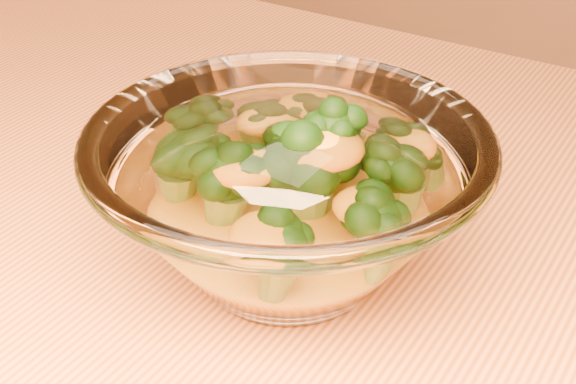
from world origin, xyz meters
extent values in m
cube|color=#CE783D|center=(0.00, 0.00, 0.73)|extent=(1.20, 0.80, 0.04)
cylinder|color=brown|center=(-0.54, 0.34, 0.35)|extent=(0.06, 0.06, 0.71)
ellipsoid|color=white|center=(-0.05, 0.01, 0.76)|extent=(0.10, 0.10, 0.02)
torus|color=white|center=(-0.05, 0.01, 0.84)|extent=(0.23, 0.23, 0.01)
ellipsoid|color=#F9A515|center=(-0.05, 0.01, 0.78)|extent=(0.11, 0.11, 0.03)
camera|label=1|loc=(0.15, -0.31, 1.05)|focal=50.00mm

